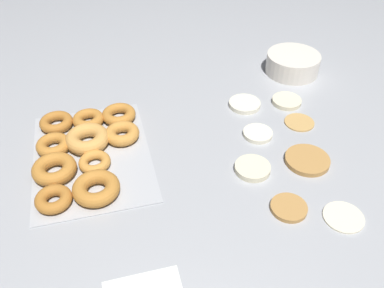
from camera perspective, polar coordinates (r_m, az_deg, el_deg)
ground_plane at (r=1.09m, az=7.84°, el=-2.53°), size 3.00×3.00×0.00m
pancake_0 at (r=1.11m, az=15.87°, el=-2.18°), size 0.12×0.12×0.01m
pancake_1 at (r=0.99m, az=13.43°, el=-8.68°), size 0.09×0.09×0.01m
pancake_2 at (r=1.24m, az=14.84°, el=3.03°), size 0.09×0.09×0.01m
pancake_3 at (r=1.17m, az=9.21°, el=1.45°), size 0.08×0.08×0.01m
pancake_4 at (r=1.28m, az=7.40°, el=5.58°), size 0.10×0.10×0.01m
pancake_5 at (r=1.01m, az=20.52°, el=-9.50°), size 0.09×0.09×0.01m
pancake_6 at (r=1.32m, az=13.14°, el=5.88°), size 0.09×0.09×0.01m
pancake_7 at (r=1.06m, az=8.48°, el=-3.38°), size 0.09×0.09×0.02m
donut_tray at (r=1.12m, az=-14.73°, el=-0.80°), size 0.42×0.31×0.05m
batter_bowl at (r=1.47m, az=13.94°, el=10.91°), size 0.18×0.18×0.07m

